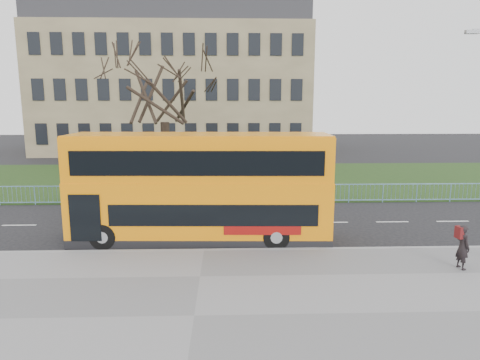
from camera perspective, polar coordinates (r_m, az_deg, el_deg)
name	(u,v)px	position (r m, az deg, el deg)	size (l,w,h in m)	color
ground	(206,240)	(18.40, -4.57, -7.98)	(120.00, 120.00, 0.00)	black
pavement	(194,318)	(12.16, -6.12, -17.78)	(80.00, 10.50, 0.12)	slate
kerb	(204,251)	(16.91, -4.82, -9.41)	(80.00, 0.20, 0.14)	gray
grass_verge	(215,179)	(32.27, -3.40, 0.12)	(80.00, 15.40, 0.08)	#193412
guard_railing	(211,194)	(24.62, -3.88, -1.91)	(40.00, 0.12, 1.10)	#72A4CB
bare_tree	(164,109)	(27.72, -10.05, 9.36)	(7.40, 7.40, 10.56)	black
civic_building	(177,91)	(52.78, -8.43, 11.61)	(30.00, 15.00, 14.00)	#7A6B4D
yellow_bus	(200,185)	(17.77, -5.31, -0.70)	(10.69, 2.90, 4.45)	orange
pedestrian	(463,247)	(16.65, 27.56, -7.92)	(0.57, 0.37, 1.55)	black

